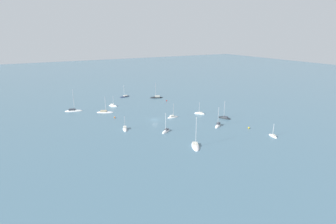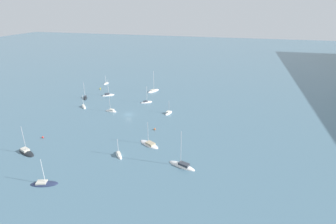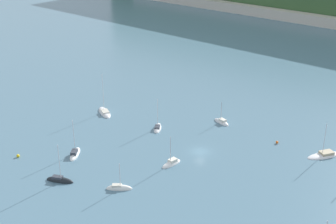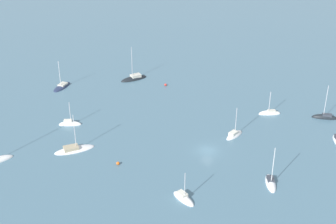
{
  "view_description": "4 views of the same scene",
  "coord_description": "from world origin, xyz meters",
  "px_view_note": "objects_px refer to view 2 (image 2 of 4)",
  "views": [
    {
      "loc": [
        -105.74,
        50.26,
        39.15
      ],
      "look_at": [
        2.34,
        -8.38,
        1.96
      ],
      "focal_mm": 28.0,
      "sensor_mm": 36.0,
      "label": 1
    },
    {
      "loc": [
        98.08,
        44.36,
        45.28
      ],
      "look_at": [
        -3.92,
        17.0,
        1.47
      ],
      "focal_mm": 28.0,
      "sensor_mm": 36.0,
      "label": 2
    },
    {
      "loc": [
        59.01,
        -78.53,
        52.57
      ],
      "look_at": [
        -16.71,
        7.33,
        3.09
      ],
      "focal_mm": 50.0,
      "sensor_mm": 36.0,
      "label": 3
    },
    {
      "loc": [
        -45.76,
        72.93,
        53.14
      ],
      "look_at": [
        16.29,
        -7.1,
        1.39
      ],
      "focal_mm": 50.0,
      "sensor_mm": 36.0,
      "label": 4
    }
  ],
  "objects_px": {
    "sailboat_2": "(111,111)",
    "sailboat_7": "(146,103)",
    "sailboat_0": "(169,113)",
    "mooring_buoy_1": "(43,137)",
    "sailboat_3": "(182,166)",
    "sailboat_5": "(26,153)",
    "sailboat_10": "(149,144)",
    "mooring_buoy_0": "(100,89)",
    "sailboat_6": "(108,95)",
    "sailboat_8": "(106,84)",
    "sailboat_12": "(119,155)",
    "mooring_buoy_2": "(155,129)",
    "sailboat_1": "(84,107)",
    "sailboat_11": "(85,98)",
    "sailboat_9": "(44,184)",
    "sailboat_4": "(153,91)"
  },
  "relations": [
    {
      "from": "sailboat_10",
      "to": "mooring_buoy_0",
      "type": "height_order",
      "value": "sailboat_10"
    },
    {
      "from": "sailboat_0",
      "to": "mooring_buoy_1",
      "type": "height_order",
      "value": "sailboat_0"
    },
    {
      "from": "sailboat_5",
      "to": "sailboat_11",
      "type": "xyz_separation_m",
      "value": [
        -52.79,
        -10.35,
        -0.03
      ]
    },
    {
      "from": "sailboat_0",
      "to": "mooring_buoy_1",
      "type": "xyz_separation_m",
      "value": [
        34.17,
        -38.32,
        0.23
      ]
    },
    {
      "from": "sailboat_5",
      "to": "sailboat_7",
      "type": "distance_m",
      "value": 59.15
    },
    {
      "from": "mooring_buoy_0",
      "to": "mooring_buoy_1",
      "type": "height_order",
      "value": "mooring_buoy_0"
    },
    {
      "from": "sailboat_12",
      "to": "sailboat_5",
      "type": "bearing_deg",
      "value": 62.35
    },
    {
      "from": "sailboat_4",
      "to": "sailboat_3",
      "type": "bearing_deg",
      "value": -128.59
    },
    {
      "from": "sailboat_0",
      "to": "mooring_buoy_2",
      "type": "height_order",
      "value": "sailboat_0"
    },
    {
      "from": "sailboat_0",
      "to": "sailboat_10",
      "type": "bearing_deg",
      "value": -164.43
    },
    {
      "from": "sailboat_3",
      "to": "sailboat_4",
      "type": "distance_m",
      "value": 73.94
    },
    {
      "from": "sailboat_1",
      "to": "sailboat_6",
      "type": "distance_m",
      "value": 18.76
    },
    {
      "from": "sailboat_6",
      "to": "sailboat_8",
      "type": "xyz_separation_m",
      "value": [
        -19.97,
        -11.41,
        -0.05
      ]
    },
    {
      "from": "mooring_buoy_0",
      "to": "mooring_buoy_2",
      "type": "distance_m",
      "value": 61.88
    },
    {
      "from": "sailboat_2",
      "to": "sailboat_5",
      "type": "bearing_deg",
      "value": 79.46
    },
    {
      "from": "sailboat_2",
      "to": "sailboat_5",
      "type": "distance_m",
      "value": 41.17
    },
    {
      "from": "sailboat_2",
      "to": "mooring_buoy_0",
      "type": "distance_m",
      "value": 35.67
    },
    {
      "from": "mooring_buoy_0",
      "to": "sailboat_12",
      "type": "bearing_deg",
      "value": 32.96
    },
    {
      "from": "sailboat_12",
      "to": "sailboat_0",
      "type": "bearing_deg",
      "value": -49.15
    },
    {
      "from": "sailboat_8",
      "to": "sailboat_0",
      "type": "bearing_deg",
      "value": 66.13
    },
    {
      "from": "sailboat_11",
      "to": "mooring_buoy_1",
      "type": "relative_size",
      "value": 14.27
    },
    {
      "from": "sailboat_10",
      "to": "sailboat_6",
      "type": "bearing_deg",
      "value": -19.64
    },
    {
      "from": "mooring_buoy_2",
      "to": "sailboat_0",
      "type": "bearing_deg",
      "value": 176.77
    },
    {
      "from": "sailboat_2",
      "to": "sailboat_9",
      "type": "height_order",
      "value": "sailboat_9"
    },
    {
      "from": "sailboat_6",
      "to": "mooring_buoy_2",
      "type": "xyz_separation_m",
      "value": [
        32.62,
        36.41,
        0.21
      ]
    },
    {
      "from": "sailboat_3",
      "to": "sailboat_5",
      "type": "relative_size",
      "value": 1.17
    },
    {
      "from": "sailboat_12",
      "to": "sailboat_11",
      "type": "bearing_deg",
      "value": 1.45
    },
    {
      "from": "sailboat_0",
      "to": "sailboat_4",
      "type": "distance_m",
      "value": 32.99
    },
    {
      "from": "sailboat_10",
      "to": "mooring_buoy_2",
      "type": "height_order",
      "value": "sailboat_10"
    },
    {
      "from": "sailboat_5",
      "to": "mooring_buoy_2",
      "type": "xyz_separation_m",
      "value": [
        -27.05,
        35.5,
        0.22
      ]
    },
    {
      "from": "sailboat_11",
      "to": "mooring_buoy_1",
      "type": "xyz_separation_m",
      "value": [
        42.62,
        8.5,
        0.25
      ]
    },
    {
      "from": "sailboat_3",
      "to": "sailboat_10",
      "type": "relative_size",
      "value": 1.38
    },
    {
      "from": "sailboat_1",
      "to": "sailboat_12",
      "type": "bearing_deg",
      "value": 3.91
    },
    {
      "from": "sailboat_9",
      "to": "sailboat_12",
      "type": "xyz_separation_m",
      "value": [
        -18.48,
        13.46,
        0.04
      ]
    },
    {
      "from": "sailboat_7",
      "to": "sailboat_3",
      "type": "bearing_deg",
      "value": -95.81
    },
    {
      "from": "sailboat_10",
      "to": "sailboat_11",
      "type": "relative_size",
      "value": 0.94
    },
    {
      "from": "sailboat_9",
      "to": "mooring_buoy_2",
      "type": "bearing_deg",
      "value": 46.85
    },
    {
      "from": "sailboat_3",
      "to": "sailboat_9",
      "type": "distance_m",
      "value": 38.81
    },
    {
      "from": "sailboat_10",
      "to": "sailboat_1",
      "type": "bearing_deg",
      "value": -2.23
    },
    {
      "from": "sailboat_2",
      "to": "sailboat_7",
      "type": "relative_size",
      "value": 0.86
    },
    {
      "from": "sailboat_10",
      "to": "mooring_buoy_1",
      "type": "bearing_deg",
      "value": 37.5
    },
    {
      "from": "sailboat_1",
      "to": "sailboat_11",
      "type": "height_order",
      "value": "sailboat_11"
    },
    {
      "from": "sailboat_3",
      "to": "sailboat_11",
      "type": "relative_size",
      "value": 1.29
    },
    {
      "from": "sailboat_3",
      "to": "sailboat_8",
      "type": "xyz_separation_m",
      "value": [
        -73.85,
        -63.26,
        -0.05
      ]
    },
    {
      "from": "sailboat_2",
      "to": "sailboat_8",
      "type": "distance_m",
      "value": 46.0
    },
    {
      "from": "sailboat_6",
      "to": "sailboat_12",
      "type": "bearing_deg",
      "value": -97.49
    },
    {
      "from": "sailboat_4",
      "to": "sailboat_8",
      "type": "relative_size",
      "value": 2.09
    },
    {
      "from": "sailboat_0",
      "to": "sailboat_8",
      "type": "height_order",
      "value": "sailboat_0"
    },
    {
      "from": "sailboat_0",
      "to": "sailboat_3",
      "type": "height_order",
      "value": "sailboat_3"
    },
    {
      "from": "sailboat_9",
      "to": "mooring_buoy_1",
      "type": "bearing_deg",
      "value": 112.09
    }
  ]
}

